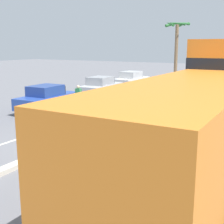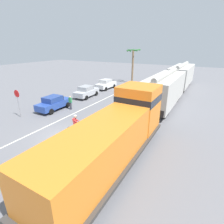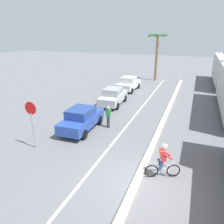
% 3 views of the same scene
% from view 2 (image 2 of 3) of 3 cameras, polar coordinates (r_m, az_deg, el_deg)
% --- Properties ---
extents(ground_plane, '(120.00, 120.00, 0.00)m').
position_cam_2_polar(ground_plane, '(15.26, -16.41, -7.34)').
color(ground_plane, slate).
extents(median_curb, '(0.36, 36.00, 0.16)m').
position_cam_2_polar(median_curb, '(19.41, -3.90, -0.02)').
color(median_curb, beige).
rests_on(median_curb, ground).
extents(lane_stripe, '(0.14, 36.00, 0.01)m').
position_cam_2_polar(lane_stripe, '(20.78, -9.45, 0.95)').
color(lane_stripe, silver).
rests_on(lane_stripe, ground).
extents(locomotive, '(3.10, 11.61, 4.20)m').
position_cam_2_polar(locomotive, '(11.06, 1.54, -7.21)').
color(locomotive, orange).
rests_on(locomotive, ground).
extents(hopper_car_lead, '(2.90, 10.60, 4.18)m').
position_cam_2_polar(hopper_car_lead, '(21.84, 16.84, 6.99)').
color(hopper_car_lead, '#BAB7B0').
rests_on(hopper_car_lead, ground).
extents(hopper_car_middle, '(2.90, 10.60, 4.18)m').
position_cam_2_polar(hopper_car_middle, '(33.07, 21.67, 10.93)').
color(hopper_car_middle, beige).
rests_on(hopper_car_middle, ground).
extents(parked_car_blue, '(1.93, 4.25, 1.62)m').
position_cam_2_polar(parked_car_blue, '(21.16, -18.49, 2.82)').
color(parked_car_blue, '#28479E').
rests_on(parked_car_blue, ground).
extents(parked_car_silver, '(1.98, 4.27, 1.62)m').
position_cam_2_polar(parked_car_silver, '(25.48, -8.34, 6.66)').
color(parked_car_silver, '#B7BABF').
rests_on(parked_car_silver, ground).
extents(parked_car_white, '(1.95, 4.26, 1.62)m').
position_cam_2_polar(parked_car_white, '(30.23, -1.99, 9.11)').
color(parked_car_white, silver).
rests_on(parked_car_white, ground).
extents(cyclist, '(1.60, 0.76, 1.71)m').
position_cam_2_polar(cyclist, '(14.78, -11.80, -4.30)').
color(cyclist, black).
rests_on(cyclist, ground).
extents(stop_sign, '(0.76, 0.08, 2.88)m').
position_cam_2_polar(stop_sign, '(20.01, -28.48, 3.94)').
color(stop_sign, gray).
rests_on(stop_sign, ground).
extents(palm_tree_near, '(2.70, 2.78, 6.55)m').
position_cam_2_polar(palm_tree_near, '(34.95, 6.89, 17.12)').
color(palm_tree_near, '#846647').
rests_on(palm_tree_near, ground).
extents(pedestrian_by_cars, '(0.34, 0.22, 1.62)m').
position_cam_2_polar(pedestrian_by_cars, '(20.72, -13.42, 3.05)').
color(pedestrian_by_cars, '#33333D').
rests_on(pedestrian_by_cars, ground).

